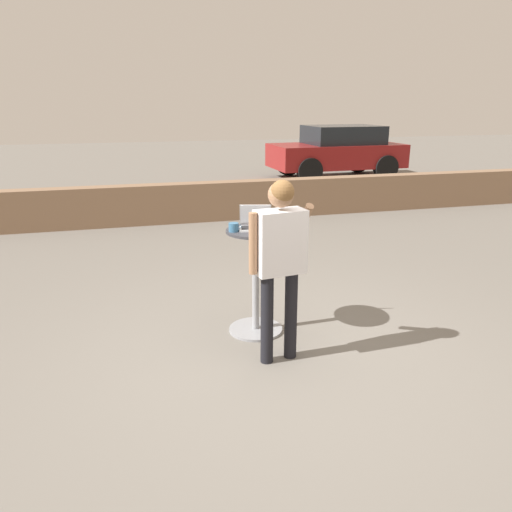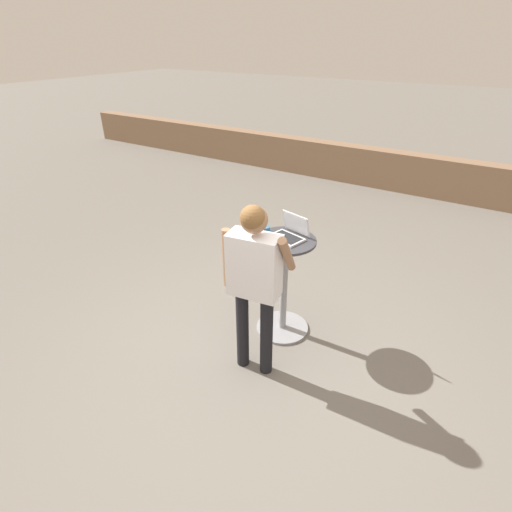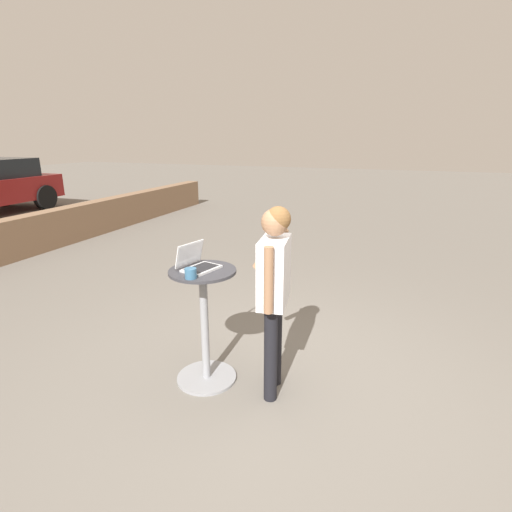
{
  "view_description": "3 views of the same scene",
  "coord_description": "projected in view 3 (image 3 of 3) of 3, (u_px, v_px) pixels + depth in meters",
  "views": [
    {
      "loc": [
        -1.26,
        -3.74,
        2.19
      ],
      "look_at": [
        -0.17,
        0.28,
        0.89
      ],
      "focal_mm": 35.0,
      "sensor_mm": 36.0,
      "label": 1
    },
    {
      "loc": [
        1.42,
        -2.26,
        2.68
      ],
      "look_at": [
        -0.11,
        0.18,
        1.07
      ],
      "focal_mm": 28.0,
      "sensor_mm": 36.0,
      "label": 2
    },
    {
      "loc": [
        -2.85,
        -0.87,
        2.1
      ],
      "look_at": [
        0.14,
        0.24,
        1.14
      ],
      "focal_mm": 28.0,
      "sensor_mm": 36.0,
      "label": 3
    }
  ],
  "objects": [
    {
      "name": "coffee_mug",
      "position": [
        191.0,
        273.0,
        3.09
      ],
      "size": [
        0.12,
        0.09,
        0.08
      ],
      "color": "#336084",
      "rests_on": "cafe_table"
    },
    {
      "name": "laptop",
      "position": [
        197.0,
        263.0,
        3.31
      ],
      "size": [
        0.35,
        0.33,
        0.21
      ],
      "color": "silver",
      "rests_on": "cafe_table"
    },
    {
      "name": "ground_plane",
      "position": [
        276.0,
        388.0,
        3.45
      ],
      "size": [
        50.0,
        50.0,
        0.0
      ],
      "primitive_type": "plane",
      "color": "slate"
    },
    {
      "name": "cafe_table",
      "position": [
        205.0,
        324.0,
        3.44
      ],
      "size": [
        0.56,
        0.56,
        1.04
      ],
      "color": "gray",
      "rests_on": "ground_plane"
    },
    {
      "name": "standing_person",
      "position": [
        274.0,
        280.0,
        3.14
      ],
      "size": [
        0.56,
        0.4,
        1.6
      ],
      "color": "black",
      "rests_on": "ground_plane"
    }
  ]
}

